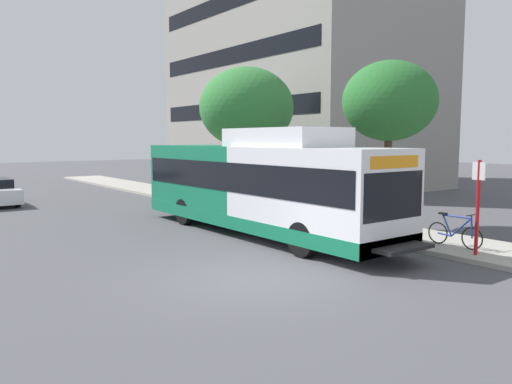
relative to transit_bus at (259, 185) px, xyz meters
name	(u,v)px	position (x,y,z in m)	size (l,w,h in m)	color
ground_plane	(120,230)	(-3.63, 3.53, -1.70)	(120.00, 120.00, 0.00)	#4C4C51
sidewalk_curb	(301,217)	(3.37, 1.53, -1.63)	(3.00, 56.00, 0.14)	#A8A399
transit_bus	(259,185)	(0.00, 0.00, 0.00)	(2.58, 12.25, 3.65)	white
bus_stop_sign_pole	(478,200)	(2.44, -6.61, -0.05)	(0.10, 0.36, 2.60)	red
bicycle_parked	(455,232)	(2.94, -5.66, -1.14)	(0.52, 1.76, 1.02)	black
street_tree_near_stop	(389,102)	(4.51, -1.92, 2.95)	(3.42, 3.42, 5.99)	#4C3823
street_tree_mid_block	(247,108)	(4.53, 6.99, 3.17)	(4.76, 4.76, 6.77)	#4C3823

